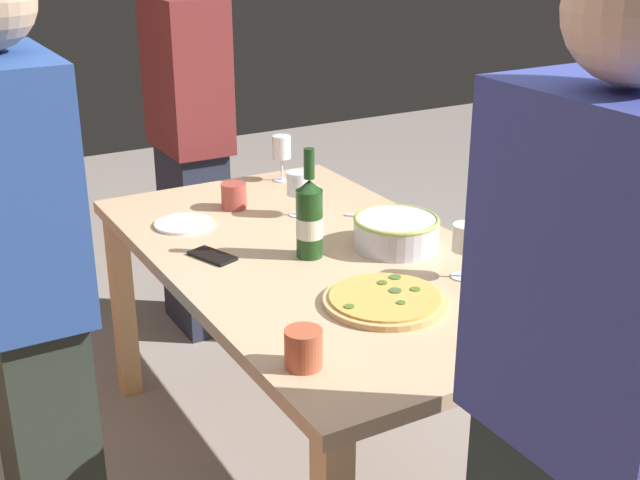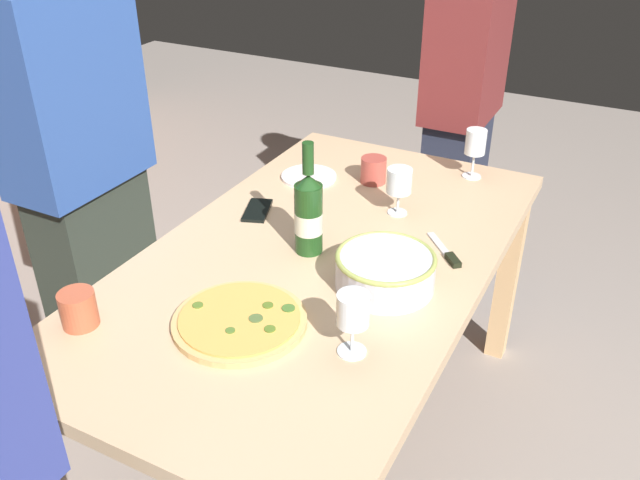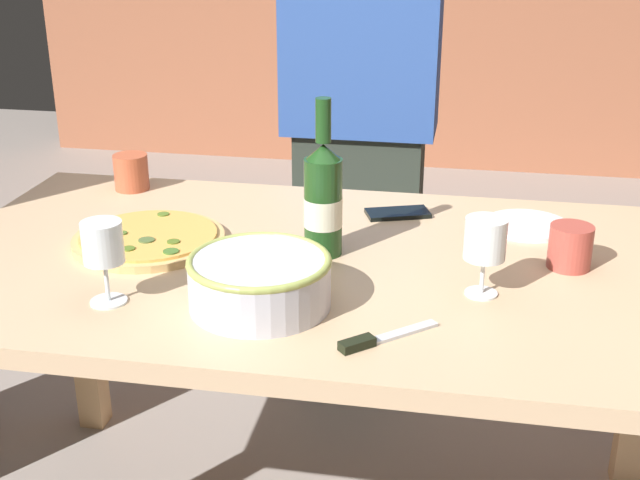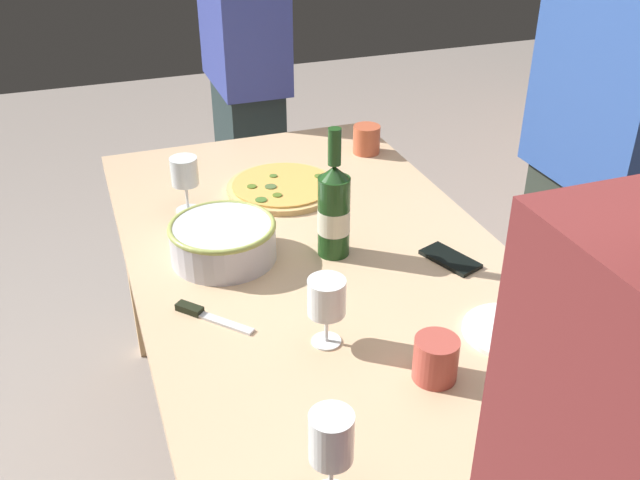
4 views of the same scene
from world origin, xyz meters
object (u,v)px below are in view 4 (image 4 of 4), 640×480
object	(u,v)px
cup_amber	(367,139)
person_guest_left	(600,174)
wine_bottle	(333,209)
side_plate	(508,331)
wine_glass_near_pizza	(327,299)
wine_glass_far_left	(331,442)
pizza	(283,187)
person_host	(246,77)
serving_bowl	(223,239)
wine_glass_by_bottle	(185,174)
cup_ceramic	(436,359)
cell_phone	(450,259)
dining_table	(320,287)
pizza_knife	(204,314)

from	to	relation	value
cup_amber	person_guest_left	distance (m)	0.71
wine_bottle	side_plate	distance (m)	0.50
wine_glass_near_pizza	wine_glass_far_left	xyz separation A→B (m)	(0.37, -0.13, 0.01)
pizza	person_host	world-z (taller)	person_host
serving_bowl	side_plate	world-z (taller)	serving_bowl
serving_bowl	wine_glass_far_left	distance (m)	0.76
serving_bowl	wine_glass_by_bottle	xyz separation A→B (m)	(-0.27, -0.04, 0.06)
pizza	cup_ceramic	distance (m)	0.87
wine_glass_by_bottle	serving_bowl	bearing A→B (deg)	7.52
side_plate	wine_bottle	bearing A→B (deg)	-151.86
wine_glass_by_bottle	cell_phone	distance (m)	0.73
wine_glass_far_left	cell_phone	bearing A→B (deg)	137.23
dining_table	pizza_knife	world-z (taller)	pizza_knife
cell_phone	cup_ceramic	bearing A→B (deg)	-142.77
cell_phone	serving_bowl	bearing A→B (deg)	138.79
serving_bowl	wine_glass_far_left	size ratio (longest dim) A/B	1.51
wine_glass_far_left	side_plate	distance (m)	0.57
serving_bowl	wine_glass_far_left	xyz separation A→B (m)	(0.76, -0.01, 0.07)
wine_bottle	side_plate	bearing A→B (deg)	28.14
person_guest_left	serving_bowl	bearing A→B (deg)	-4.17
person_host	person_guest_left	bearing A→B (deg)	39.16
wine_glass_by_bottle	side_plate	xyz separation A→B (m)	(0.76, 0.52, -0.10)
person_guest_left	dining_table	bearing A→B (deg)	0.00
serving_bowl	wine_glass_by_bottle	bearing A→B (deg)	-172.48
wine_glass_far_left	pizza_knife	xyz separation A→B (m)	(-0.53, -0.09, -0.11)
cup_amber	pizza	bearing A→B (deg)	-62.44
side_plate	person_host	size ratio (longest dim) A/B	0.11
wine_glass_far_left	side_plate	size ratio (longest dim) A/B	0.90
serving_bowl	cell_phone	size ratio (longest dim) A/B	1.79
cup_ceramic	person_guest_left	xyz separation A→B (m)	(-0.53, 0.78, 0.03)
serving_bowl	wine_bottle	xyz separation A→B (m)	(0.06, 0.26, 0.07)
dining_table	wine_glass_by_bottle	distance (m)	0.47
dining_table	person_guest_left	world-z (taller)	person_guest_left
serving_bowl	wine_bottle	world-z (taller)	wine_bottle
wine_glass_near_pizza	cup_ceramic	xyz separation A→B (m)	(0.17, 0.16, -0.06)
serving_bowl	person_guest_left	xyz separation A→B (m)	(0.03, 1.06, 0.02)
pizza	wine_bottle	world-z (taller)	wine_bottle
wine_glass_by_bottle	cup_amber	world-z (taller)	wine_glass_by_bottle
pizza	cup_amber	world-z (taller)	cup_amber
person_host	side_plate	bearing A→B (deg)	11.20
pizza	wine_glass_by_bottle	world-z (taller)	wine_glass_by_bottle
serving_bowl	pizza	bearing A→B (deg)	141.51
pizza_knife	person_host	bearing A→B (deg)	161.41
person_guest_left	cup_ceramic	bearing A→B (deg)	31.51
serving_bowl	cup_ceramic	xyz separation A→B (m)	(0.56, 0.28, -0.01)
wine_bottle	wine_glass_by_bottle	world-z (taller)	wine_bottle
dining_table	wine_glass_near_pizza	xyz separation A→B (m)	(0.32, -0.10, 0.20)
cell_phone	wine_glass_by_bottle	bearing A→B (deg)	119.15
cup_ceramic	side_plate	world-z (taller)	cup_ceramic
pizza	cup_amber	size ratio (longest dim) A/B	3.59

